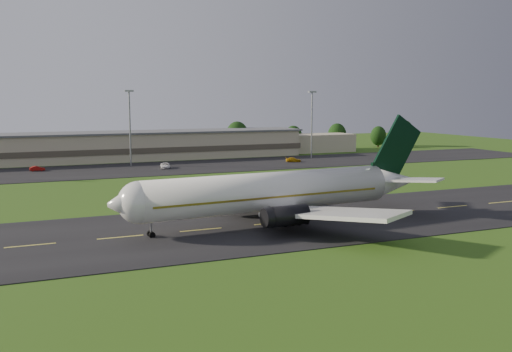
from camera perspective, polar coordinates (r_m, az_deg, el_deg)
name	(u,v)px	position (r m, az deg, el deg)	size (l,w,h in m)	color
ground	(201,230)	(79.52, -5.53, -5.44)	(360.00, 360.00, 0.00)	#274A12
taxiway	(201,230)	(79.51, -5.53, -5.41)	(220.00, 30.00, 0.10)	black
apron	(117,170)	(148.90, -13.72, 0.57)	(260.00, 30.00, 0.10)	black
airliner	(274,192)	(82.52, 1.79, -1.63)	(51.29, 42.07, 15.57)	white
terminal	(125,147)	(173.27, -12.93, 2.89)	(145.00, 16.00, 8.40)	tan
light_mast_centre	(130,119)	(156.60, -12.52, 5.61)	(2.40, 1.20, 20.35)	gray
light_mast_east	(312,116)	(174.89, 5.60, 5.97)	(2.40, 1.20, 20.35)	gray
tree_line	(188,139)	(187.06, -6.79, 3.73)	(194.56, 8.88, 10.51)	black
service_vehicle_b	(37,169)	(152.69, -21.04, 0.70)	(1.29, 3.69, 1.22)	maroon
service_vehicle_c	(165,166)	(150.05, -9.07, 1.04)	(2.33, 5.05, 1.40)	white
service_vehicle_d	(293,160)	(163.21, 3.76, 1.63)	(1.77, 4.36, 1.27)	#CC930C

